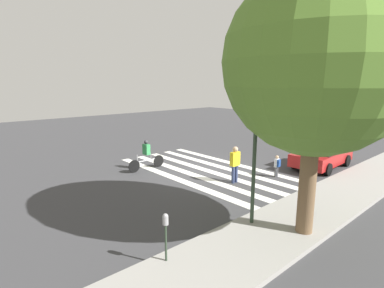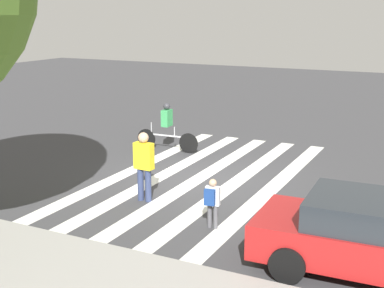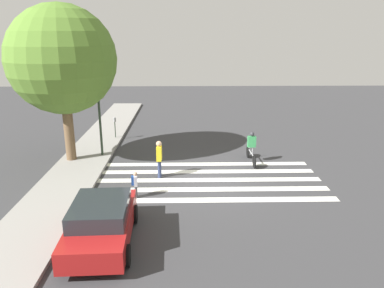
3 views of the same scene
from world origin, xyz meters
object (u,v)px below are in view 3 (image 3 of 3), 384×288
Objects in this scene: parking_meter at (115,123)px; cyclist_near_curb at (251,146)px; street_tree at (62,60)px; pedestrian_adult_tall_backpack at (159,157)px; pedestrian_adult_yellow_jacket at (135,183)px; car_parked_dark_suv at (101,222)px; traffic_light at (100,94)px.

parking_meter is 0.63× the size of cyclist_near_curb.
street_tree reaches higher than parking_meter.
parking_meter is 8.79m from cyclist_near_curb.
pedestrian_adult_yellow_jacket is (-2.19, 0.83, -0.33)m from pedestrian_adult_tall_backpack.
parking_meter is at bearing 5.73° from car_parked_dark_suv.
parking_meter is at bearing -20.66° from street_tree.
street_tree is 7.33m from pedestrian_adult_yellow_jacket.
traffic_light is 3.41× the size of parking_meter.
pedestrian_adult_yellow_jacket is (-4.39, -3.81, -4.47)m from street_tree.
traffic_light is at bearing -179.76° from parking_meter.
pedestrian_adult_yellow_jacket is 3.41m from car_parked_dark_suv.
traffic_light is 0.63× the size of street_tree.
pedestrian_adult_tall_backpack reaches higher than car_parked_dark_suv.
pedestrian_adult_tall_backpack is (-6.26, -3.11, -0.09)m from parking_meter.
cyclist_near_curb is at bearing -91.97° from street_tree.
pedestrian_adult_tall_backpack is 0.42× the size of car_parked_dark_suv.
traffic_light reaches higher than parking_meter.
cyclist_near_curb is at bearing -97.63° from traffic_light.
street_tree is 1.87× the size of car_parked_dark_suv.
traffic_light is 4.08m from parking_meter.
pedestrian_adult_tall_backpack is at bearing 150.94° from pedestrian_adult_yellow_jacket.
cyclist_near_curb is (4.08, -5.35, 0.22)m from pedestrian_adult_yellow_jacket.
parking_meter is 5.93m from street_tree.
street_tree reaches higher than car_parked_dark_suv.
pedestrian_adult_tall_backpack is at bearing -133.18° from traffic_light.
street_tree is at bearing 159.34° from parking_meter.
parking_meter is 0.34× the size of car_parked_dark_suv.
car_parked_dark_suv is (-11.80, -1.66, -0.33)m from parking_meter.
car_parked_dark_suv is at bearing -169.01° from traffic_light.
pedestrian_adult_tall_backpack reaches higher than parking_meter.
traffic_light is 4.41× the size of pedestrian_adult_yellow_jacket.
traffic_light reaches higher than pedestrian_adult_tall_backpack.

